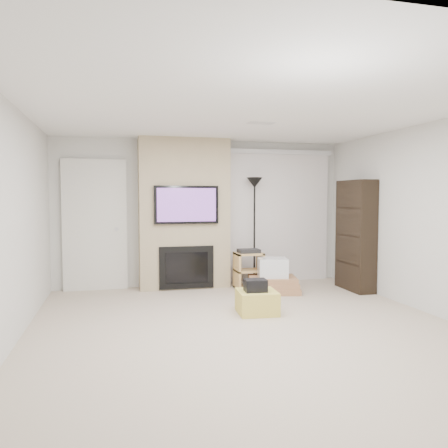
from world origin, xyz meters
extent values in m
cube|color=#C1AE98|center=(0.00, 0.00, 0.00)|extent=(5.00, 5.50, 0.00)
cube|color=white|center=(0.00, 0.00, 2.50)|extent=(5.00, 5.50, 0.00)
cube|color=silver|center=(0.00, 2.75, 1.25)|extent=(5.00, 0.00, 2.50)
cube|color=silver|center=(0.00, -2.75, 1.25)|extent=(5.00, 0.00, 2.50)
cube|color=silver|center=(-2.50, 0.00, 1.25)|extent=(0.00, 5.50, 2.50)
cube|color=silver|center=(2.50, 0.00, 1.25)|extent=(0.00, 5.50, 2.50)
cube|color=silver|center=(0.40, 0.80, 2.50)|extent=(0.35, 0.18, 0.01)
cube|color=#DAC652|center=(0.32, 0.67, 0.15)|extent=(0.54, 0.54, 0.30)
cube|color=black|center=(0.28, 0.64, 0.38)|extent=(0.30, 0.24, 0.16)
cube|color=tan|center=(-0.35, 2.55, 1.25)|extent=(1.50, 0.40, 2.50)
cube|color=black|center=(-0.35, 2.32, 1.40)|extent=(1.05, 0.06, 0.62)
cube|color=#60357E|center=(-0.35, 2.29, 1.40)|extent=(0.96, 0.00, 0.54)
cube|color=black|center=(-0.35, 2.34, 0.37)|extent=(0.90, 0.04, 0.70)
cube|color=black|center=(-0.35, 2.32, 0.37)|extent=(0.70, 0.02, 0.50)
cube|color=silver|center=(-1.80, 2.71, 1.07)|extent=(1.02, 0.08, 2.14)
cube|color=beige|center=(-1.80, 2.72, 1.02)|extent=(0.90, 0.05, 2.05)
cylinder|color=silver|center=(-1.46, 2.67, 1.00)|extent=(0.07, 0.06, 0.07)
cube|color=silver|center=(1.40, 2.69, 2.33)|extent=(1.98, 0.10, 0.08)
cube|color=white|center=(1.40, 2.70, 1.15)|extent=(1.90, 0.03, 2.29)
cylinder|color=black|center=(0.87, 2.49, 0.01)|extent=(0.28, 0.28, 0.03)
cylinder|color=black|center=(0.87, 2.49, 0.89)|extent=(0.03, 0.03, 1.73)
cone|color=black|center=(0.87, 2.49, 1.77)|extent=(0.28, 0.28, 0.18)
cube|color=#DDAD65|center=(0.47, 2.20, 0.30)|extent=(0.04, 0.38, 0.60)
cube|color=#DDAD65|center=(0.88, 2.20, 0.30)|extent=(0.04, 0.38, 0.60)
cube|color=#DDAD65|center=(0.67, 2.20, 0.01)|extent=(0.45, 0.38, 0.03)
cube|color=#DDAD65|center=(0.67, 2.20, 0.30)|extent=(0.45, 0.38, 0.03)
cube|color=#DDAD65|center=(0.67, 2.20, 0.58)|extent=(0.45, 0.38, 0.03)
cube|color=black|center=(0.67, 2.20, 0.63)|extent=(0.35, 0.25, 0.06)
cube|color=#AB7750|center=(0.96, 1.82, 0.05)|extent=(0.93, 0.78, 0.09)
cube|color=#AB7750|center=(0.96, 1.82, 0.13)|extent=(0.89, 0.73, 0.08)
cube|color=#AB7750|center=(0.96, 1.82, 0.21)|extent=(0.84, 0.68, 0.08)
cube|color=silver|center=(0.96, 1.82, 0.40)|extent=(0.52, 0.49, 0.30)
cube|color=black|center=(2.34, 1.67, 0.90)|extent=(0.30, 0.80, 1.80)
cube|color=black|center=(2.32, 1.67, 0.45)|extent=(0.26, 0.72, 0.02)
cube|color=black|center=(2.32, 1.67, 0.90)|extent=(0.26, 0.72, 0.02)
cube|color=black|center=(2.32, 1.67, 1.35)|extent=(0.26, 0.72, 0.02)
camera|label=1|loc=(-1.48, -4.71, 1.53)|focal=35.00mm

